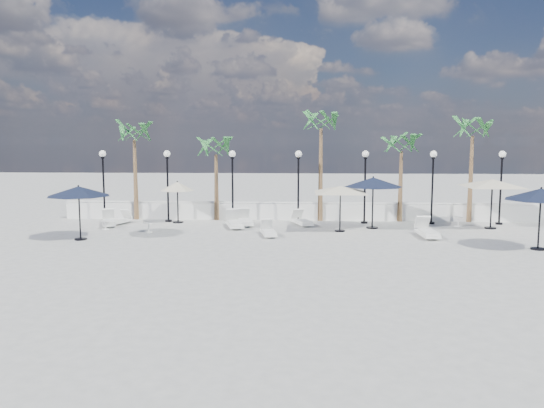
{
  "coord_description": "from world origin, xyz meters",
  "views": [
    {
      "loc": [
        0.09,
        -21.47,
        4.33
      ],
      "look_at": [
        -1.17,
        2.29,
        1.5
      ],
      "focal_mm": 35.0,
      "sensor_mm": 36.0,
      "label": 1
    }
  ],
  "objects_px": {
    "lounger_2": "(245,221)",
    "parasol_cream_small": "(177,187)",
    "lounger_1": "(119,220)",
    "lounger_3": "(234,222)",
    "lounger_4": "(302,221)",
    "lounger_0": "(109,221)",
    "parasol_navy_mid": "(373,183)",
    "lounger_5": "(268,231)",
    "parasol_navy_right": "(541,195)",
    "parasol_cream_sq_a": "(340,186)",
    "lounger_6": "(427,231)",
    "parasol_navy_left": "(79,192)",
    "parasol_cream_sq_b": "(493,180)"
  },
  "relations": [
    {
      "from": "lounger_1",
      "to": "lounger_4",
      "type": "bearing_deg",
      "value": 19.16
    },
    {
      "from": "parasol_navy_left",
      "to": "parasol_navy_mid",
      "type": "relative_size",
      "value": 0.95
    },
    {
      "from": "lounger_1",
      "to": "lounger_4",
      "type": "height_order",
      "value": "lounger_4"
    },
    {
      "from": "lounger_6",
      "to": "lounger_2",
      "type": "bearing_deg",
      "value": 158.05
    },
    {
      "from": "lounger_0",
      "to": "lounger_3",
      "type": "xyz_separation_m",
      "value": [
        6.52,
        -0.21,
        0.02
      ]
    },
    {
      "from": "parasol_navy_mid",
      "to": "lounger_2",
      "type": "bearing_deg",
      "value": 174.87
    },
    {
      "from": "lounger_3",
      "to": "lounger_4",
      "type": "bearing_deg",
      "value": 0.33
    },
    {
      "from": "lounger_4",
      "to": "parasol_cream_sq_b",
      "type": "relative_size",
      "value": 0.37
    },
    {
      "from": "lounger_2",
      "to": "parasol_cream_sq_b",
      "type": "bearing_deg",
      "value": -14.79
    },
    {
      "from": "lounger_1",
      "to": "parasol_cream_small",
      "type": "xyz_separation_m",
      "value": [
        2.96,
        0.76,
        1.7
      ]
    },
    {
      "from": "lounger_2",
      "to": "lounger_4",
      "type": "relative_size",
      "value": 1.05
    },
    {
      "from": "lounger_4",
      "to": "lounger_6",
      "type": "height_order",
      "value": "lounger_6"
    },
    {
      "from": "lounger_1",
      "to": "lounger_3",
      "type": "height_order",
      "value": "lounger_3"
    },
    {
      "from": "lounger_3",
      "to": "parasol_navy_mid",
      "type": "relative_size",
      "value": 0.76
    },
    {
      "from": "lounger_2",
      "to": "lounger_4",
      "type": "xyz_separation_m",
      "value": [
        2.92,
        0.14,
        -0.01
      ]
    },
    {
      "from": "parasol_navy_left",
      "to": "lounger_4",
      "type": "bearing_deg",
      "value": 24.97
    },
    {
      "from": "lounger_5",
      "to": "lounger_2",
      "type": "bearing_deg",
      "value": 102.87
    },
    {
      "from": "parasol_navy_left",
      "to": "lounger_0",
      "type": "bearing_deg",
      "value": 92.03
    },
    {
      "from": "parasol_navy_right",
      "to": "parasol_cream_sq_a",
      "type": "relative_size",
      "value": 0.59
    },
    {
      "from": "lounger_0",
      "to": "lounger_3",
      "type": "bearing_deg",
      "value": -23.1
    },
    {
      "from": "lounger_4",
      "to": "parasol_cream_sq_a",
      "type": "relative_size",
      "value": 0.41
    },
    {
      "from": "lounger_0",
      "to": "lounger_2",
      "type": "relative_size",
      "value": 0.99
    },
    {
      "from": "parasol_cream_sq_a",
      "to": "parasol_cream_small",
      "type": "distance_m",
      "value": 8.74
    },
    {
      "from": "lounger_2",
      "to": "lounger_1",
      "type": "bearing_deg",
      "value": 167.6
    },
    {
      "from": "lounger_6",
      "to": "parasol_cream_sq_a",
      "type": "distance_m",
      "value": 4.49
    },
    {
      "from": "lounger_1",
      "to": "lounger_5",
      "type": "bearing_deg",
      "value": -2.45
    },
    {
      "from": "parasol_navy_mid",
      "to": "lounger_3",
      "type": "bearing_deg",
      "value": -178.35
    },
    {
      "from": "lounger_5",
      "to": "parasol_navy_mid",
      "type": "height_order",
      "value": "parasol_navy_mid"
    },
    {
      "from": "lounger_0",
      "to": "parasol_navy_left",
      "type": "bearing_deg",
      "value": -109.2
    },
    {
      "from": "lounger_4",
      "to": "lounger_5",
      "type": "bearing_deg",
      "value": -135.58
    },
    {
      "from": "lounger_0",
      "to": "parasol_cream_sq_b",
      "type": "distance_m",
      "value": 19.41
    },
    {
      "from": "parasol_navy_right",
      "to": "parasol_cream_small",
      "type": "bearing_deg",
      "value": 158.79
    },
    {
      "from": "lounger_2",
      "to": "parasol_cream_small",
      "type": "relative_size",
      "value": 0.92
    },
    {
      "from": "lounger_5",
      "to": "parasol_cream_sq_b",
      "type": "distance_m",
      "value": 11.45
    },
    {
      "from": "lounger_5",
      "to": "parasol_navy_left",
      "type": "distance_m",
      "value": 8.57
    },
    {
      "from": "lounger_6",
      "to": "parasol_cream_small",
      "type": "bearing_deg",
      "value": 160.52
    },
    {
      "from": "lounger_0",
      "to": "lounger_2",
      "type": "xyz_separation_m",
      "value": [
        6.99,
        0.56,
        0.0
      ]
    },
    {
      "from": "lounger_6",
      "to": "parasol_navy_right",
      "type": "height_order",
      "value": "parasol_navy_right"
    },
    {
      "from": "lounger_4",
      "to": "parasol_cream_sq_a",
      "type": "height_order",
      "value": "parasol_cream_sq_a"
    },
    {
      "from": "lounger_5",
      "to": "lounger_0",
      "type": "bearing_deg",
      "value": 151.93
    },
    {
      "from": "lounger_6",
      "to": "parasol_navy_left",
      "type": "distance_m",
      "value": 15.61
    },
    {
      "from": "lounger_6",
      "to": "parasol_cream_sq_b",
      "type": "distance_m",
      "value": 5.03
    },
    {
      "from": "lounger_0",
      "to": "parasol_navy_left",
      "type": "xyz_separation_m",
      "value": [
        0.14,
        -3.85,
        1.89
      ]
    },
    {
      "from": "lounger_3",
      "to": "parasol_navy_right",
      "type": "distance_m",
      "value": 13.83
    },
    {
      "from": "parasol_cream_sq_a",
      "to": "lounger_4",
      "type": "bearing_deg",
      "value": 136.11
    },
    {
      "from": "lounger_2",
      "to": "parasol_navy_left",
      "type": "bearing_deg",
      "value": -160.18
    },
    {
      "from": "lounger_1",
      "to": "parasol_cream_small",
      "type": "bearing_deg",
      "value": 32.34
    },
    {
      "from": "lounger_4",
      "to": "parasol_cream_small",
      "type": "xyz_separation_m",
      "value": [
        -6.6,
        0.56,
        1.68
      ]
    },
    {
      "from": "lounger_3",
      "to": "parasol_cream_small",
      "type": "bearing_deg",
      "value": 140.5
    },
    {
      "from": "parasol_cream_sq_b",
      "to": "lounger_6",
      "type": "bearing_deg",
      "value": -145.21
    }
  ]
}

